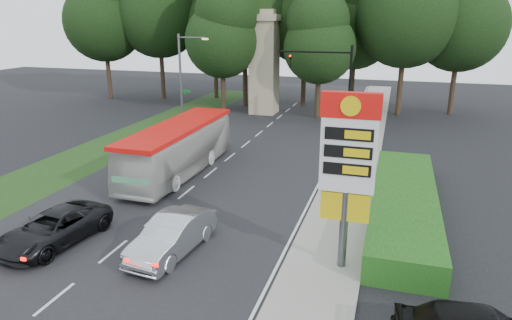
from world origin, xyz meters
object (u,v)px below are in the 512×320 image
(traffic_signal_mast, at_px, (334,76))
(streetlight_signs, at_px, (183,77))
(monument, at_px, (264,62))
(sedan_silver, at_px, (172,235))
(gas_station_pylon, at_px, (348,159))
(suv_charcoal, at_px, (54,228))
(transit_bus, at_px, (179,149))

(traffic_signal_mast, relative_size, streetlight_signs, 0.90)
(monument, xyz_separation_m, sedan_silver, (4.40, -28.81, -4.32))
(gas_station_pylon, bearing_deg, suv_charcoal, -172.69)
(suv_charcoal, bearing_deg, sedan_silver, 15.19)
(transit_bus, relative_size, sedan_silver, 2.32)
(transit_bus, height_order, suv_charcoal, transit_bus)
(transit_bus, distance_m, suv_charcoal, 10.04)
(streetlight_signs, bearing_deg, gas_station_pylon, -51.04)
(streetlight_signs, bearing_deg, traffic_signal_mast, 8.92)
(streetlight_signs, distance_m, transit_bus, 13.02)
(gas_station_pylon, height_order, sedan_silver, gas_station_pylon)
(transit_bus, distance_m, sedan_silver, 10.17)
(streetlight_signs, distance_m, suv_charcoal, 22.27)
(traffic_signal_mast, bearing_deg, gas_station_pylon, -80.91)
(sedan_silver, distance_m, suv_charcoal, 5.25)
(traffic_signal_mast, bearing_deg, streetlight_signs, -171.08)
(streetlight_signs, xyz_separation_m, monument, (4.99, 7.99, 0.67))
(gas_station_pylon, relative_size, traffic_signal_mast, 0.95)
(traffic_signal_mast, bearing_deg, suv_charcoal, -109.81)
(gas_station_pylon, distance_m, suv_charcoal, 12.66)
(gas_station_pylon, bearing_deg, transit_bus, 142.61)
(monument, xyz_separation_m, suv_charcoal, (-0.80, -29.55, -4.39))
(gas_station_pylon, bearing_deg, traffic_signal_mast, 99.09)
(streetlight_signs, xyz_separation_m, transit_bus, (5.17, -11.59, -2.89))
(suv_charcoal, bearing_deg, monument, 95.59)
(monument, distance_m, sedan_silver, 29.46)
(gas_station_pylon, xyz_separation_m, suv_charcoal, (-12.00, -1.54, -3.73))
(transit_bus, bearing_deg, monument, 90.81)
(traffic_signal_mast, relative_size, transit_bus, 0.65)
(monument, xyz_separation_m, transit_bus, (0.18, -19.59, -3.56))
(transit_bus, bearing_deg, traffic_signal_mast, 61.37)
(gas_station_pylon, bearing_deg, sedan_silver, -173.26)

